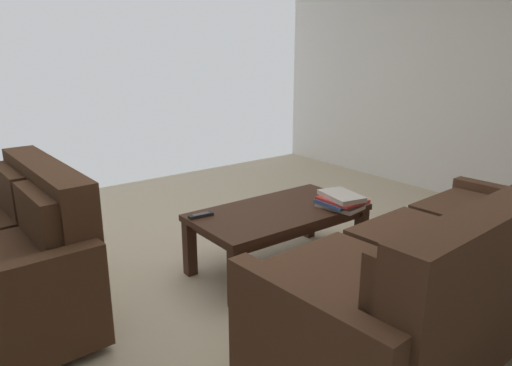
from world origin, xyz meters
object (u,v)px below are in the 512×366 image
(sofa_main, at_px, (448,274))
(tv_remote, at_px, (201,215))
(book_stack, at_px, (341,200))
(coffee_table, at_px, (279,218))

(sofa_main, distance_m, tv_remote, 1.47)
(sofa_main, relative_size, book_stack, 6.28)
(book_stack, xyz_separation_m, tv_remote, (0.83, -0.41, -0.04))
(sofa_main, distance_m, coffee_table, 1.15)
(coffee_table, bearing_deg, tv_remote, -21.06)
(sofa_main, xyz_separation_m, coffee_table, (0.14, -1.14, -0.01))
(sofa_main, distance_m, book_stack, 0.95)
(sofa_main, height_order, coffee_table, sofa_main)
(coffee_table, xyz_separation_m, book_stack, (-0.35, 0.22, 0.11))
(coffee_table, bearing_deg, sofa_main, 97.11)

